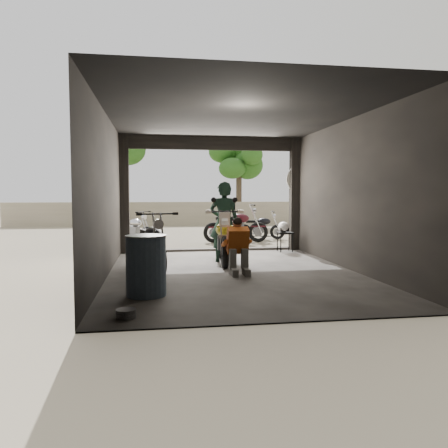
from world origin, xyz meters
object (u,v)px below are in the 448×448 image
object	(u,v)px
mechanic	(239,247)
helmet	(284,227)
outside_bike_a	(134,227)
oil_drum	(146,266)
main_bike	(223,236)
outside_bike_b	(236,223)
left_bike	(152,242)
sign_post	(300,193)
stool	(285,235)
outside_bike_c	(261,225)
rider	(224,222)

from	to	relation	value
mechanic	helmet	xyz separation A→B (m)	(1.86, 3.10, 0.15)
outside_bike_a	oil_drum	xyz separation A→B (m)	(0.58, -7.97, -0.04)
main_bike	outside_bike_b	world-z (taller)	main_bike
left_bike	sign_post	distance (m)	5.21
main_bike	stool	size ratio (longest dim) A/B	3.44
main_bike	outside_bike_a	xyz separation A→B (m)	(-2.28, 4.90, -0.12)
outside_bike_b	sign_post	xyz separation A→B (m)	(1.47, -2.15, 1.02)
outside_bike_c	helmet	world-z (taller)	outside_bike_c
stool	outside_bike_b	bearing A→B (deg)	109.90
mechanic	stool	world-z (taller)	mechanic
mechanic	oil_drum	size ratio (longest dim) A/B	1.14
left_bike	sign_post	bearing A→B (deg)	21.97
mechanic	sign_post	distance (m)	4.47
left_bike	outside_bike_b	bearing A→B (deg)	48.94
outside_bike_a	outside_bike_b	bearing A→B (deg)	-58.17
left_bike	outside_bike_a	bearing A→B (deg)	83.75
outside_bike_c	stool	distance (m)	3.44
outside_bike_b	outside_bike_c	xyz separation A→B (m)	(1.07, 0.90, -0.13)
rider	sign_post	bearing A→B (deg)	-125.51
main_bike	outside_bike_a	bearing A→B (deg)	120.31
stool	sign_post	distance (m)	1.36
mechanic	helmet	bearing A→B (deg)	60.34
outside_bike_c	mechanic	xyz separation A→B (m)	(-2.07, -6.60, 0.05)
outside_bike_b	stool	bearing A→B (deg)	-158.00
mechanic	helmet	distance (m)	3.62
outside_bike_a	rider	distance (m)	5.32
outside_bike_c	stool	xyz separation A→B (m)	(-0.15, -3.44, -0.02)
outside_bike_c	sign_post	bearing A→B (deg)	-161.52
mechanic	outside_bike_c	bearing A→B (deg)	73.84
stool	sign_post	world-z (taller)	sign_post
outside_bike_a	helmet	world-z (taller)	outside_bike_a
outside_bike_b	helmet	size ratio (longest dim) A/B	5.73
left_bike	helmet	size ratio (longest dim) A/B	5.64
stool	helmet	bearing A→B (deg)	-135.24
mechanic	main_bike	bearing A→B (deg)	95.00
outside_bike_c	stool	size ratio (longest dim) A/B	2.67
outside_bike_c	main_bike	bearing A→B (deg)	168.07
outside_bike_b	oil_drum	world-z (taller)	outside_bike_b
sign_post	outside_bike_a	bearing A→B (deg)	168.00
rider	helmet	xyz separation A→B (m)	(1.90, 1.51, -0.25)
outside_bike_a	sign_post	bearing A→B (deg)	-77.25
helmet	sign_post	distance (m)	1.22
mechanic	left_bike	bearing A→B (deg)	160.59
outside_bike_c	mechanic	bearing A→B (deg)	173.52
main_bike	mechanic	bearing A→B (deg)	-80.88
left_bike	sign_post	xyz separation A→B (m)	(4.19, 2.91, 1.03)
left_bike	outside_bike_b	distance (m)	5.75
rider	helmet	world-z (taller)	rider
mechanic	helmet	world-z (taller)	mechanic
main_bike	sign_post	bearing A→B (deg)	44.52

